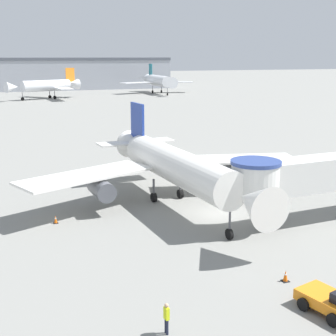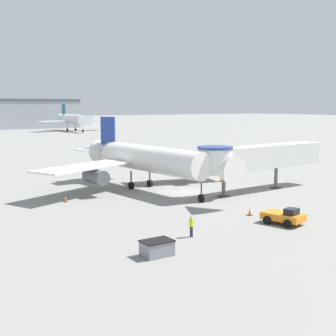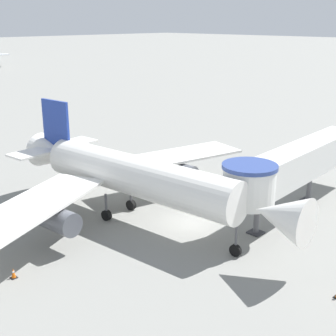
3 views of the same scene
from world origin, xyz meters
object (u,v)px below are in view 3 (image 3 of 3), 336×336
Objects in this scene: traffic_cone_starboard_wing at (223,183)px; traffic_cone_port_wing at (13,273)px; jet_bridge at (290,166)px; main_airplane at (132,176)px.

traffic_cone_starboard_wing is 1.05× the size of traffic_cone_port_wing.
traffic_cone_starboard_wing is 23.44m from traffic_cone_port_wing.
traffic_cone_port_wing is at bearing 158.54° from jet_bridge.
traffic_cone_starboard_wing reaches higher than traffic_cone_port_wing.
traffic_cone_starboard_wing is (1.71, 8.32, -3.96)m from jet_bridge.
jet_bridge is 28.38× the size of traffic_cone_port_wing.
jet_bridge is 9.37m from traffic_cone_starboard_wing.
jet_bridge reaches higher than traffic_cone_starboard_wing.
main_airplane is at bearing 136.49° from jet_bridge.
main_airplane is 1.50× the size of jet_bridge.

